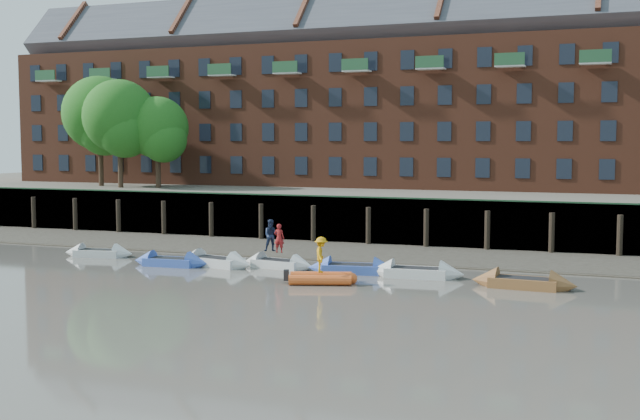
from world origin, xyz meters
The scene contains 18 objects.
ground centered at (0.00, 0.00, 0.00)m, with size 220.00×220.00×0.00m, color #625E55.
foreshore centered at (0.00, 18.00, 0.00)m, with size 110.00×8.00×0.50m, color #3D382F.
mud_band centered at (0.00, 14.60, 0.00)m, with size 110.00×1.60×0.10m, color #4C4336.
river_wall centered at (0.00, 22.38, 1.59)m, with size 110.00×1.23×3.30m.
bank_terrace centered at (0.00, 36.00, 1.60)m, with size 110.00×28.00×3.20m, color #5E594D.
apartment_terrace centered at (0.00, 36.99, 12.82)m, with size 80.60×15.56×20.98m.
tree_cluster centered at (-25.62, 27.35, 9.00)m, with size 11.76×7.74×9.40m.
rowboat_0 centered at (-15.89, 10.80, 0.23)m, with size 4.54×2.07×1.27m.
rowboat_1 centered at (-9.85, 9.18, 0.23)m, with size 4.63×1.64×1.32m.
rowboat_2 centered at (-7.40, 10.00, 0.25)m, with size 5.12×2.39×1.43m.
rowboat_3 centered at (-3.88, 10.71, 0.23)m, with size 4.60×1.96×1.29m.
rowboat_4 centered at (0.58, 10.41, 0.25)m, with size 4.97×2.17×1.39m.
rowboat_5 centered at (4.13, 10.35, 0.25)m, with size 5.05×1.76×1.44m.
rowboat_6 centered at (9.70, 9.17, 0.26)m, with size 5.07×1.70×1.45m.
rib_tender centered at (0.21, 6.98, 0.25)m, with size 3.47×2.46×0.59m.
person_rower_a centered at (-3.76, 10.62, 1.68)m, with size 0.59×0.39×1.62m, color maroon.
person_rower_b centered at (-4.34, 10.89, 1.78)m, with size 0.88×0.69×1.81m, color #19233F.
person_rib_crew centered at (0.10, 6.96, 1.44)m, with size 1.15×0.66×1.78m, color orange.
Camera 1 is at (13.89, -29.99, 7.10)m, focal length 45.00 mm.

